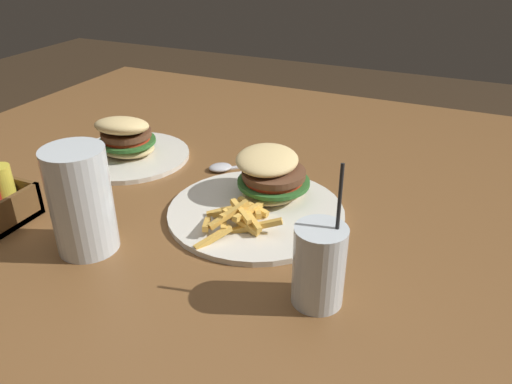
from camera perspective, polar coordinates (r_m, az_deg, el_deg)
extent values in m
cube|color=brown|center=(0.96, -7.63, -1.09)|extent=(1.44, 1.40, 0.03)
cylinder|color=brown|center=(1.60, 26.69, -7.05)|extent=(0.08, 0.08, 0.73)
cylinder|color=brown|center=(1.93, -12.92, 1.52)|extent=(0.08, 0.08, 0.73)
cylinder|color=silver|center=(0.87, 0.00, -2.27)|extent=(0.31, 0.31, 0.01)
ellipsoid|color=#E0C17F|center=(0.91, 2.00, 0.27)|extent=(0.15, 0.14, 0.02)
cylinder|color=#2D6628|center=(0.90, 2.02, 1.15)|extent=(0.17, 0.17, 0.01)
cylinder|color=red|center=(0.90, 2.03, 1.57)|extent=(0.14, 0.14, 0.01)
cylinder|color=brown|center=(0.89, 2.04, 2.15)|extent=(0.15, 0.15, 0.01)
ellipsoid|color=#E0C17F|center=(0.89, 1.31, 3.71)|extent=(0.15, 0.14, 0.05)
cube|color=gold|center=(0.82, -2.20, -2.20)|extent=(0.08, 0.03, 0.02)
cube|color=gold|center=(0.81, -3.70, -3.15)|extent=(0.06, 0.03, 0.01)
cube|color=gold|center=(0.82, -0.87, -2.26)|extent=(0.09, 0.02, 0.02)
cube|color=gold|center=(0.84, -0.56, -2.49)|extent=(0.04, 0.05, 0.02)
cube|color=gold|center=(0.80, -3.12, -2.58)|extent=(0.07, 0.04, 0.03)
cube|color=gold|center=(0.80, 0.07, -3.94)|extent=(0.04, 0.08, 0.03)
cube|color=gold|center=(0.81, -0.49, -3.16)|extent=(0.04, 0.05, 0.02)
cube|color=gold|center=(0.85, -3.44, -2.10)|extent=(0.04, 0.06, 0.02)
cube|color=gold|center=(0.84, -2.75, -2.32)|extent=(0.04, 0.06, 0.01)
cube|color=gold|center=(0.84, 0.16, -2.26)|extent=(0.06, 0.04, 0.03)
cube|color=gold|center=(0.82, -5.67, -3.68)|extent=(0.06, 0.04, 0.03)
cube|color=gold|center=(0.79, -4.91, -5.26)|extent=(0.06, 0.04, 0.02)
cube|color=gold|center=(0.81, -1.74, -3.43)|extent=(0.02, 0.07, 0.03)
cube|color=gold|center=(0.81, -1.75, -2.21)|extent=(0.04, 0.05, 0.02)
cube|color=gold|center=(0.85, -0.34, -1.69)|extent=(0.02, 0.06, 0.02)
cylinder|color=silver|center=(0.79, -19.36, -0.93)|extent=(0.09, 0.09, 0.17)
cylinder|color=gold|center=(0.80, -19.17, -1.99)|extent=(0.08, 0.08, 0.13)
cylinder|color=silver|center=(0.66, 7.21, -8.35)|extent=(0.07, 0.07, 0.11)
cylinder|color=#EFA819|center=(0.67, 7.12, -9.47)|extent=(0.06, 0.06, 0.08)
cylinder|color=black|center=(0.64, 9.16, -5.44)|extent=(0.04, 0.02, 0.20)
ellipsoid|color=silver|center=(1.03, -4.10, 2.83)|extent=(0.06, 0.06, 0.01)
cube|color=silver|center=(1.05, -0.25, 3.13)|extent=(0.08, 0.09, 0.00)
cylinder|color=silver|center=(1.12, -14.29, 4.01)|extent=(0.26, 0.26, 0.01)
ellipsoid|color=#E0C17F|center=(1.11, -14.40, 4.86)|extent=(0.11, 0.13, 0.03)
cylinder|color=#2D6628|center=(1.10, -14.51, 5.65)|extent=(0.14, 0.14, 0.01)
cylinder|color=red|center=(1.10, -14.55, 6.01)|extent=(0.11, 0.11, 0.01)
cylinder|color=brown|center=(1.10, -14.62, 6.49)|extent=(0.12, 0.12, 0.01)
ellipsoid|color=#E0C17F|center=(1.08, -15.10, 7.34)|extent=(0.12, 0.13, 0.05)
cube|color=brown|center=(0.98, -25.36, -0.11)|extent=(0.01, 0.10, 0.06)
cube|color=brown|center=(0.92, -25.87, -2.08)|extent=(0.11, 0.01, 0.06)
cylinder|color=gold|center=(0.96, -26.93, 0.40)|extent=(0.04, 0.04, 0.08)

